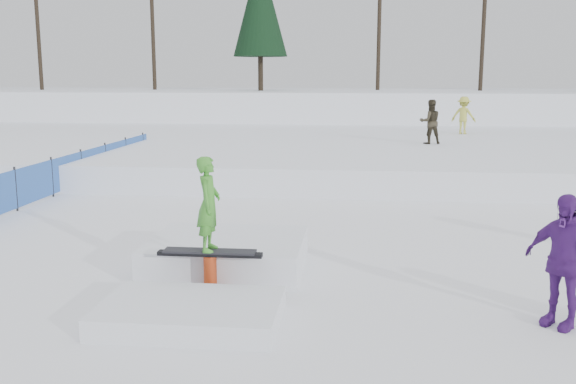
# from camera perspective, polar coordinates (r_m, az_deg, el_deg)

# --- Properties ---
(ground) EXTENTS (120.00, 120.00, 0.00)m
(ground) POSITION_cam_1_polar(r_m,az_deg,el_deg) (10.62, -3.88, -7.73)
(ground) COLOR white
(snow_berm) EXTENTS (60.00, 14.00, 2.40)m
(snow_berm) POSITION_cam_1_polar(r_m,az_deg,el_deg) (40.04, 3.61, 7.31)
(snow_berm) COLOR white
(snow_berm) RESTS_ON ground
(snow_midrise) EXTENTS (50.00, 18.00, 0.80)m
(snow_midrise) POSITION_cam_1_polar(r_m,az_deg,el_deg) (26.16, 2.20, 3.97)
(snow_midrise) COLOR white
(snow_midrise) RESTS_ON ground
(safety_fence) EXTENTS (0.05, 16.00, 1.10)m
(safety_fence) POSITION_cam_1_polar(r_m,az_deg,el_deg) (18.70, -20.23, 1.26)
(safety_fence) COLOR #2D58A8
(safety_fence) RESTS_ON ground
(treeline) EXTENTS (40.24, 4.22, 10.50)m
(treeline) POSITION_cam_1_polar(r_m,az_deg,el_deg) (38.69, 13.17, 16.23)
(treeline) COLOR black
(treeline) RESTS_ON snow_berm
(walker_olive) EXTENTS (0.89, 0.75, 1.62)m
(walker_olive) POSITION_cam_1_polar(r_m,az_deg,el_deg) (24.24, 12.53, 6.11)
(walker_olive) COLOR #302A1D
(walker_olive) RESTS_ON snow_midrise
(walker_ygreen) EXTENTS (1.19, 0.95, 1.60)m
(walker_ygreen) POSITION_cam_1_polar(r_m,az_deg,el_deg) (28.75, 15.34, 6.59)
(walker_ygreen) COLOR #BDC045
(walker_ygreen) RESTS_ON snow_midrise
(spectator_purple) EXTENTS (1.06, 1.05, 1.79)m
(spectator_purple) POSITION_cam_1_polar(r_m,az_deg,el_deg) (9.17, 23.24, -5.65)
(spectator_purple) COLOR #54207E
(spectator_purple) RESTS_ON ground
(jib_rail_feature) EXTENTS (2.60, 4.40, 2.11)m
(jib_rail_feature) POSITION_cam_1_polar(r_m,az_deg,el_deg) (10.43, -6.21, -6.36)
(jib_rail_feature) COLOR white
(jib_rail_feature) RESTS_ON ground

